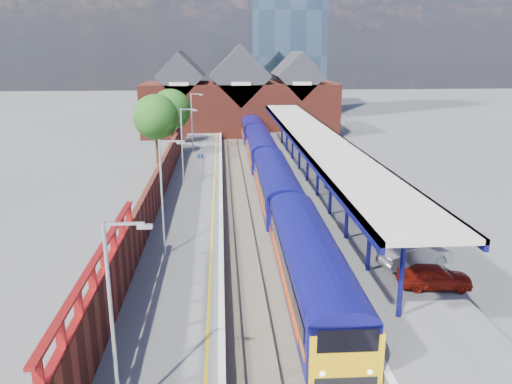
% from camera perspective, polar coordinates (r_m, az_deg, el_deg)
% --- Properties ---
extents(ground, '(240.00, 240.00, 0.00)m').
position_cam_1_polar(ground, '(53.71, -0.69, 2.04)').
color(ground, '#5B5B5E').
rests_on(ground, ground).
extents(ballast_bed, '(6.00, 76.00, 0.06)m').
position_cam_1_polar(ballast_bed, '(44.07, 0.07, -1.02)').
color(ballast_bed, '#473D33').
rests_on(ballast_bed, ground).
extents(rails, '(4.51, 76.00, 0.14)m').
position_cam_1_polar(rails, '(44.04, 0.07, -0.90)').
color(rails, slate).
rests_on(rails, ground).
extents(left_platform, '(5.00, 76.00, 1.00)m').
position_cam_1_polar(left_platform, '(43.91, -7.11, -0.57)').
color(left_platform, '#565659').
rests_on(left_platform, ground).
extents(right_platform, '(6.00, 76.00, 1.00)m').
position_cam_1_polar(right_platform, '(44.75, 7.75, -0.28)').
color(right_platform, '#565659').
rests_on(right_platform, ground).
extents(coping_left, '(0.30, 76.00, 0.05)m').
position_cam_1_polar(coping_left, '(43.69, -4.06, 0.15)').
color(coping_left, silver).
rests_on(coping_left, left_platform).
extents(coping_right, '(0.30, 76.00, 0.05)m').
position_cam_1_polar(coping_right, '(44.12, 4.15, 0.31)').
color(coping_right, silver).
rests_on(coping_right, right_platform).
extents(yellow_line, '(0.14, 76.00, 0.01)m').
position_cam_1_polar(yellow_line, '(43.70, -4.84, 0.11)').
color(yellow_line, yellow).
rests_on(yellow_line, left_platform).
extents(train, '(2.99, 65.93, 3.45)m').
position_cam_1_polar(train, '(50.01, 1.24, 3.49)').
color(train, '#0F0D61').
rests_on(train, ground).
extents(canopy, '(4.50, 52.00, 4.48)m').
position_cam_1_polar(canopy, '(45.46, 6.84, 6.16)').
color(canopy, '#0E0E54').
rests_on(canopy, right_platform).
extents(lamp_post_a, '(1.48, 0.18, 7.00)m').
position_cam_1_polar(lamp_post_a, '(16.44, -15.75, -13.15)').
color(lamp_post_a, '#A5A8AA').
rests_on(lamp_post_a, left_platform).
extents(lamp_post_b, '(1.48, 0.18, 7.00)m').
position_cam_1_polar(lamp_post_b, '(29.33, -10.45, 0.13)').
color(lamp_post_b, '#A5A8AA').
rests_on(lamp_post_b, left_platform).
extents(lamp_post_c, '(1.48, 0.18, 7.00)m').
position_cam_1_polar(lamp_post_c, '(44.89, -8.28, 5.65)').
color(lamp_post_c, '#A5A8AA').
rests_on(lamp_post_c, left_platform).
extents(lamp_post_d, '(1.48, 0.18, 7.00)m').
position_cam_1_polar(lamp_post_d, '(60.67, -7.22, 8.31)').
color(lamp_post_d, '#A5A8AA').
rests_on(lamp_post_d, left_platform).
extents(platform_sign, '(0.55, 0.08, 2.50)m').
position_cam_1_polar(platform_sign, '(47.21, -6.35, 3.37)').
color(platform_sign, '#A5A8AA').
rests_on(platform_sign, left_platform).
extents(brick_wall, '(0.35, 50.00, 3.86)m').
position_cam_1_polar(brick_wall, '(37.44, -11.68, -0.55)').
color(brick_wall, maroon).
rests_on(brick_wall, left_platform).
extents(station_building, '(30.00, 12.12, 13.78)m').
position_cam_1_polar(station_building, '(80.47, -1.88, 10.57)').
color(station_building, maroon).
rests_on(station_building, ground).
extents(glass_tower, '(14.20, 14.20, 40.30)m').
position_cam_1_polar(glass_tower, '(103.17, 3.46, 19.91)').
color(glass_tower, '#475E79').
rests_on(glass_tower, ground).
extents(tree_near, '(5.20, 5.20, 8.10)m').
position_cam_1_polar(tree_near, '(58.92, -11.26, 8.26)').
color(tree_near, '#382314').
rests_on(tree_near, ground).
extents(tree_far, '(5.20, 5.20, 8.10)m').
position_cam_1_polar(tree_far, '(66.70, -9.56, 9.20)').
color(tree_far, '#382314').
rests_on(tree_far, ground).
extents(parked_car_red, '(3.88, 1.91, 1.27)m').
position_cam_1_polar(parked_car_red, '(27.55, 19.71, -9.06)').
color(parked_car_red, maroon).
rests_on(parked_car_red, right_platform).
extents(parked_car_silver, '(4.55, 2.66, 1.42)m').
position_cam_1_polar(parked_car_silver, '(29.82, 17.73, -6.80)').
color(parked_car_silver, '#9FA0A4').
rests_on(parked_car_silver, right_platform).
extents(parked_car_dark, '(4.28, 1.89, 1.22)m').
position_cam_1_polar(parked_car_dark, '(36.77, 14.43, -2.41)').
color(parked_car_dark, black).
rests_on(parked_car_dark, right_platform).
extents(parked_car_blue, '(4.89, 3.62, 1.23)m').
position_cam_1_polar(parked_car_blue, '(44.49, 10.70, 0.99)').
color(parked_car_blue, navy).
rests_on(parked_car_blue, right_platform).
extents(relay_cabinet, '(0.79, 0.97, 1.00)m').
position_cam_1_polar(relay_cabinet, '(23.63, 11.24, -15.87)').
color(relay_cabinet, '#B2B5B7').
rests_on(relay_cabinet, ground).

